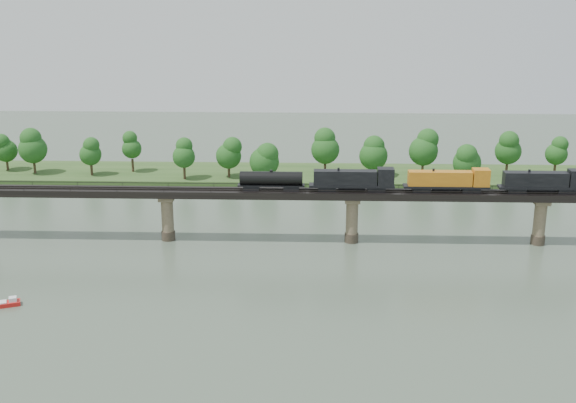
{
  "coord_description": "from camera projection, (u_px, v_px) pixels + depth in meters",
  "views": [
    {
      "loc": [
        -8.52,
        -118.13,
        52.82
      ],
      "look_at": [
        -13.79,
        30.0,
        9.0
      ],
      "focal_mm": 45.0,
      "sensor_mm": 36.0,
      "label": 1
    }
  ],
  "objects": [
    {
      "name": "bridge_superstructure",
      "position": [
        353.0,
        190.0,
        153.3
      ],
      "size": [
        220.0,
        4.9,
        0.75
      ],
      "color": "black",
      "rests_on": "bridge"
    },
    {
      "name": "freight_train",
      "position": [
        416.0,
        181.0,
        152.25
      ],
      "size": [
        73.16,
        2.85,
        5.04
      ],
      "color": "black",
      "rests_on": "bridge"
    },
    {
      "name": "ground",
      "position": [
        360.0,
        299.0,
        127.9
      ],
      "size": [
        400.0,
        400.0,
        0.0
      ],
      "primitive_type": "plane",
      "color": "#3E4D3C",
      "rests_on": "ground"
    },
    {
      "name": "bridge",
      "position": [
        352.0,
        218.0,
        155.1
      ],
      "size": [
        236.0,
        30.0,
        11.5
      ],
      "color": "#473A2D",
      "rests_on": "ground"
    },
    {
      "name": "motorboat",
      "position": [
        5.0,
        303.0,
        124.75
      ],
      "size": [
        5.64,
        3.77,
        1.49
      ],
      "rotation": [
        0.0,
        0.0,
        0.39
      ],
      "color": "red",
      "rests_on": "ground"
    },
    {
      "name": "far_treeline",
      "position": [
        314.0,
        151.0,
        202.84
      ],
      "size": [
        289.06,
        17.54,
        13.6
      ],
      "color": "#382619",
      "rests_on": "far_bank"
    },
    {
      "name": "far_bank",
      "position": [
        342.0,
        175.0,
        209.13
      ],
      "size": [
        300.0,
        24.0,
        1.6
      ],
      "primitive_type": "cube",
      "color": "#2D4B1E",
      "rests_on": "ground"
    }
  ]
}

